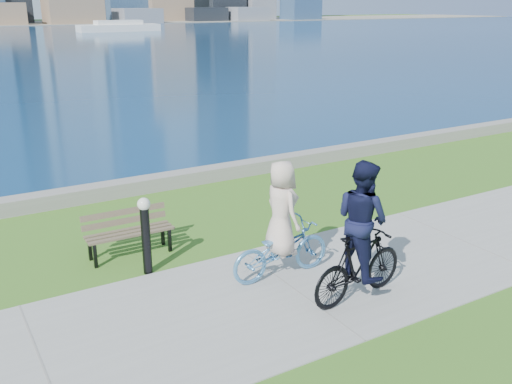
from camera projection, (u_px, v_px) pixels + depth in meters
ground at (295, 290)px, 9.39m from camera, size 320.00×320.00×0.00m
concrete_path at (295, 290)px, 9.39m from camera, size 80.00×3.50×0.02m
seawall at (156, 183)px, 14.39m from camera, size 90.00×0.50×0.35m
ferry_far at (119, 27)px, 90.15m from camera, size 12.70×3.63×1.72m
park_bench at (128, 229)px, 10.59m from camera, size 1.62×0.57×0.83m
bollard_lamp at (146, 231)px, 9.75m from camera, size 0.22×0.22×1.39m
cyclist_woman at (281, 235)px, 9.61m from camera, size 0.67×1.87×2.05m
cyclist_man at (360, 243)px, 8.80m from camera, size 0.78×1.92×2.28m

